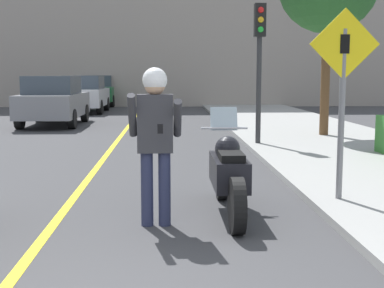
% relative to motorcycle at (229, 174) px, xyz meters
% --- Properties ---
extents(road_center_line, '(0.12, 36.00, 0.01)m').
position_rel_motorcycle_xyz_m(road_center_line, '(-2.08, 3.08, -0.50)').
color(road_center_line, yellow).
rests_on(road_center_line, ground).
extents(building_backdrop, '(28.00, 1.20, 9.06)m').
position_rel_motorcycle_xyz_m(building_backdrop, '(-1.48, 23.08, 4.02)').
color(building_backdrop, gray).
rests_on(building_backdrop, ground).
extents(motorcycle, '(0.62, 2.26, 1.30)m').
position_rel_motorcycle_xyz_m(motorcycle, '(0.00, 0.00, 0.00)').
color(motorcycle, black).
rests_on(motorcycle, ground).
extents(person_biker, '(0.59, 0.49, 1.81)m').
position_rel_motorcycle_xyz_m(person_biker, '(-0.89, -0.47, 0.62)').
color(person_biker, '#282D4C').
rests_on(person_biker, ground).
extents(crossing_sign, '(0.91, 0.08, 2.47)m').
position_rel_motorcycle_xyz_m(crossing_sign, '(1.51, 0.35, 1.08)').
color(crossing_sign, slate).
rests_on(crossing_sign, sidewalk_curb).
extents(traffic_light, '(0.26, 0.30, 3.26)m').
position_rel_motorcycle_xyz_m(traffic_light, '(1.40, 6.13, 1.88)').
color(traffic_light, '#2D2D30').
rests_on(traffic_light, sidewalk_curb).
extents(parked_car_grey, '(1.88, 4.20, 1.68)m').
position_rel_motorcycle_xyz_m(parked_car_grey, '(-4.63, 11.92, 0.35)').
color(parked_car_grey, black).
rests_on(parked_car_grey, ground).
extents(parked_car_silver, '(1.88, 4.20, 1.68)m').
position_rel_motorcycle_xyz_m(parked_car_silver, '(-4.54, 18.14, 0.35)').
color(parked_car_silver, black).
rests_on(parked_car_silver, ground).
extents(parked_car_green, '(1.88, 4.20, 1.68)m').
position_rel_motorcycle_xyz_m(parked_car_green, '(-4.55, 23.39, 0.35)').
color(parked_car_green, black).
rests_on(parked_car_green, ground).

